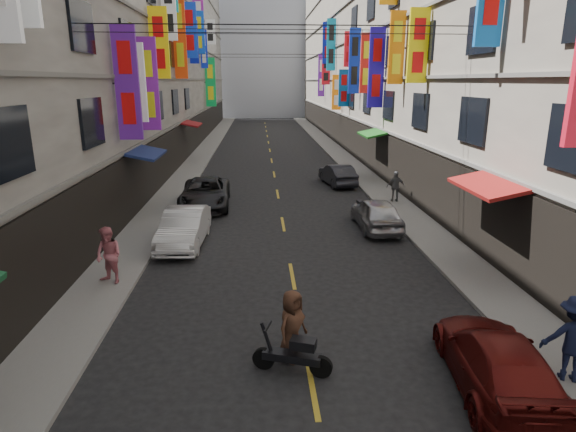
{
  "coord_description": "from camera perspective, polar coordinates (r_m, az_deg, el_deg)",
  "views": [
    {
      "loc": [
        -1.05,
        3.25,
        6.22
      ],
      "look_at": [
        -0.54,
        11.6,
        3.87
      ],
      "focal_mm": 30.0,
      "sensor_mm": 36.0,
      "label": 1
    }
  ],
  "objects": [
    {
      "name": "overhead_cables",
      "position": [
        26.89,
        -1.35,
        21.21
      ],
      "size": [
        14.0,
        38.04,
        1.24
      ],
      "color": "black",
      "rests_on": "ground"
    },
    {
      "name": "pedestrian_rfar",
      "position": [
        25.74,
        12.65,
        3.44
      ],
      "size": [
        0.97,
        0.58,
        1.6
      ],
      "primitive_type": "imported",
      "rotation": [
        0.0,
        0.0,
        3.09
      ],
      "color": "#5C5D5F",
      "rests_on": "sidewalk_right"
    },
    {
      "name": "building_row_left",
      "position": [
        40.39,
        -20.42,
        19.42
      ],
      "size": [
        10.14,
        90.0,
        19.0
      ],
      "color": "gray",
      "rests_on": "ground"
    },
    {
      "name": "pedestrian_rnear",
      "position": [
        11.91,
        30.77,
        -12.37
      ],
      "size": [
        1.36,
        1.04,
        1.88
      ],
      "primitive_type": "imported",
      "rotation": [
        0.0,
        0.0,
        2.76
      ],
      "color": "#121833",
      "rests_on": "sidewalk_right"
    },
    {
      "name": "scooter_crossing",
      "position": [
        10.95,
        0.64,
        -16.15
      ],
      "size": [
        1.75,
        0.76,
        1.14
      ],
      "rotation": [
        0.0,
        0.0,
        1.26
      ],
      "color": "black",
      "rests_on": "ground"
    },
    {
      "name": "car_left_far",
      "position": [
        24.81,
        -9.79,
        2.67
      ],
      "size": [
        2.58,
        5.28,
        1.44
      ],
      "primitive_type": "imported",
      "rotation": [
        0.0,
        0.0,
        0.04
      ],
      "color": "black",
      "rests_on": "ground"
    },
    {
      "name": "haze_block",
      "position": [
        88.88,
        -2.99,
        18.77
      ],
      "size": [
        18.0,
        8.0,
        22.0
      ],
      "primitive_type": "cube",
      "color": "#B4BAC8",
      "rests_on": "ground"
    },
    {
      "name": "pedestrian_lfar",
      "position": [
        15.9,
        -20.47,
        -4.41
      ],
      "size": [
        1.06,
        0.96,
        1.8
      ],
      "primitive_type": "imported",
      "rotation": [
        0.0,
        0.0,
        -0.52
      ],
      "color": "#D16E78",
      "rests_on": "sidewalk_left"
    },
    {
      "name": "scooter_far_right",
      "position": [
        22.46,
        8.82,
        0.61
      ],
      "size": [
        0.52,
        1.8,
        1.14
      ],
      "rotation": [
        0.0,
        0.0,
        3.24
      ],
      "color": "black",
      "rests_on": "ground"
    },
    {
      "name": "car_left_mid",
      "position": [
        19.18,
        -12.22,
        -1.35
      ],
      "size": [
        1.7,
        4.39,
        1.42
      ],
      "primitive_type": "imported",
      "rotation": [
        0.0,
        0.0,
        -0.05
      ],
      "color": "silver",
      "rests_on": "ground"
    },
    {
      "name": "sidewalk_left",
      "position": [
        39.54,
        -10.73,
        6.47
      ],
      "size": [
        2.0,
        90.0,
        0.12
      ],
      "primitive_type": "cube",
      "color": "slate",
      "rests_on": "ground"
    },
    {
      "name": "car_right_far",
      "position": [
        29.91,
        5.89,
        4.89
      ],
      "size": [
        1.96,
        4.11,
        1.3
      ],
      "primitive_type": "imported",
      "rotation": [
        0.0,
        0.0,
        3.29
      ],
      "color": "#26272E",
      "rests_on": "ground"
    },
    {
      "name": "shop_signage",
      "position": [
        31.84,
        -2.13,
        20.74
      ],
      "size": [
        14.0,
        55.0,
        12.07
      ],
      "color": "blue",
      "rests_on": "ground"
    },
    {
      "name": "lane_markings",
      "position": [
        36.3,
        -1.81,
        5.84
      ],
      "size": [
        0.12,
        80.2,
        0.01
      ],
      "color": "gold",
      "rests_on": "ground"
    },
    {
      "name": "car_right_near",
      "position": [
        11.23,
        23.5,
        -15.54
      ],
      "size": [
        2.3,
        4.59,
        1.28
      ],
      "primitive_type": "imported",
      "rotation": [
        0.0,
        0.0,
        3.02
      ],
      "color": "#5A120F",
      "rests_on": "ground"
    },
    {
      "name": "car_right_mid",
      "position": [
        21.13,
        10.44,
        0.28
      ],
      "size": [
        1.68,
        4.09,
        1.39
      ],
      "primitive_type": "imported",
      "rotation": [
        0.0,
        0.0,
        3.15
      ],
      "color": "#ACABB0",
      "rests_on": "ground"
    },
    {
      "name": "pedestrian_crossing",
      "position": [
        11.23,
        0.48,
        -12.86
      ],
      "size": [
        0.98,
        0.99,
        1.7
      ],
      "primitive_type": "imported",
      "rotation": [
        0.0,
        0.0,
        0.82
      ],
      "color": "#46291C",
      "rests_on": "ground"
    },
    {
      "name": "sidewalk_right",
      "position": [
        39.86,
        6.76,
        6.71
      ],
      "size": [
        2.0,
        90.0,
        0.12
      ],
      "primitive_type": "cube",
      "color": "slate",
      "rests_on": "ground"
    },
    {
      "name": "street_awnings",
      "position": [
        22.97,
        -4.04,
        7.61
      ],
      "size": [
        13.99,
        35.2,
        0.41
      ],
      "color": "#144D28",
      "rests_on": "ground"
    },
    {
      "name": "building_row_right",
      "position": [
        41.01,
        15.99,
        19.71
      ],
      "size": [
        10.14,
        90.0,
        19.0
      ],
      "color": "gray",
      "rests_on": "ground"
    }
  ]
}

